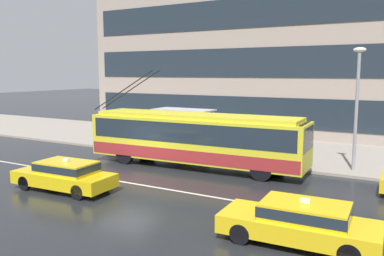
{
  "coord_description": "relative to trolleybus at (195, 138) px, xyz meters",
  "views": [
    {
      "loc": [
        12.24,
        -15.39,
        5.02
      ],
      "look_at": [
        1.87,
        2.96,
        2.11
      ],
      "focal_mm": 37.58,
      "sensor_mm": 36.0,
      "label": 1
    }
  ],
  "objects": [
    {
      "name": "taxi_oncoming_far",
      "position": [
        7.46,
        -7.04,
        -0.87
      ],
      "size": [
        4.65,
        2.0,
        1.39
      ],
      "color": "yellow",
      "rests_on": "ground_plane"
    },
    {
      "name": "sidewalk_slab",
      "position": [
        -2.0,
        6.6,
        -1.51
      ],
      "size": [
        80.0,
        10.0,
        0.14
      ],
      "primitive_type": "cube",
      "color": "gray",
      "rests_on": "ground_plane"
    },
    {
      "name": "bus_shelter",
      "position": [
        -2.4,
        3.05,
        0.57
      ],
      "size": [
        3.73,
        1.9,
        2.64
      ],
      "color": "gray",
      "rests_on": "sidewalk_slab"
    },
    {
      "name": "ground_plane",
      "position": [
        -2.0,
        -3.07,
        -1.58
      ],
      "size": [
        160.0,
        160.0,
        0.0
      ],
      "primitive_type": "plane",
      "color": "black"
    },
    {
      "name": "trolleybus",
      "position": [
        0.0,
        0.0,
        0.0
      ],
      "size": [
        12.49,
        2.93,
        5.18
      ],
      "color": "yellow",
      "rests_on": "ground_plane"
    },
    {
      "name": "pedestrian_at_shelter",
      "position": [
        1.13,
        3.07,
        0.19
      ],
      "size": [
        1.37,
        1.37,
        2.04
      ],
      "color": "#2D3051",
      "rests_on": "sidewalk_slab"
    },
    {
      "name": "lane_centre_line",
      "position": [
        -2.0,
        -4.27,
        -1.57
      ],
      "size": [
        72.0,
        0.14,
        0.01
      ],
      "primitive_type": "cube",
      "color": "silver",
      "rests_on": "ground_plane"
    },
    {
      "name": "pedestrian_approaching_curb",
      "position": [
        -2.43,
        2.36,
        0.11
      ],
      "size": [
        0.99,
        0.99,
        1.98
      ],
      "color": "navy",
      "rests_on": "sidewalk_slab"
    },
    {
      "name": "street_lamp",
      "position": [
        7.59,
        2.77,
        2.21
      ],
      "size": [
        0.6,
        0.32,
        6.11
      ],
      "color": "gray",
      "rests_on": "sidewalk_slab"
    },
    {
      "name": "taxi_oncoming_near",
      "position": [
        -2.78,
        -6.51,
        -0.88
      ],
      "size": [
        4.61,
        1.99,
        1.39
      ],
      "color": "yellow",
      "rests_on": "ground_plane"
    }
  ]
}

